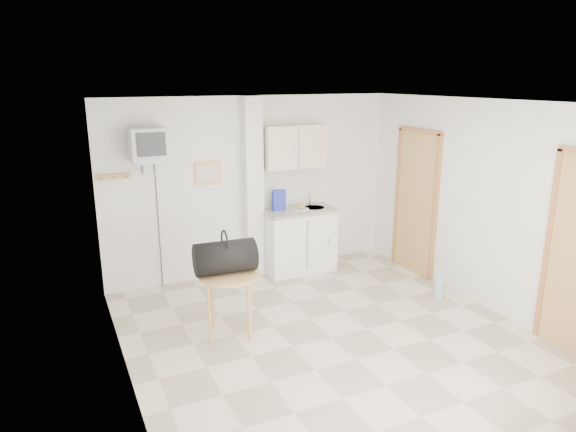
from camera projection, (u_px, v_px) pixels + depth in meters
name	position (u px, v px, depth m)	size (l,w,h in m)	color
ground	(331.00, 337.00, 5.58)	(4.50, 4.50, 0.00)	beige
room_envelope	(350.00, 196.00, 5.35)	(4.24, 4.54, 2.55)	white
kitchenette	(297.00, 217.00, 7.35)	(1.03, 0.58, 2.10)	white
crt_television	(148.00, 145.00, 6.24)	(0.44, 0.45, 2.15)	slate
round_table	(229.00, 281.00, 5.53)	(0.67, 0.67, 0.70)	tan
duffel_bag	(225.00, 257.00, 5.47)	(0.67, 0.40, 0.48)	black
water_bottle	(439.00, 285.00, 6.55)	(0.12, 0.12, 0.37)	#97B7D2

